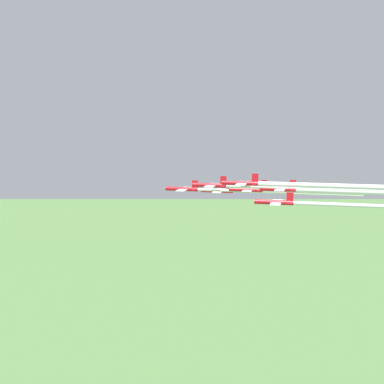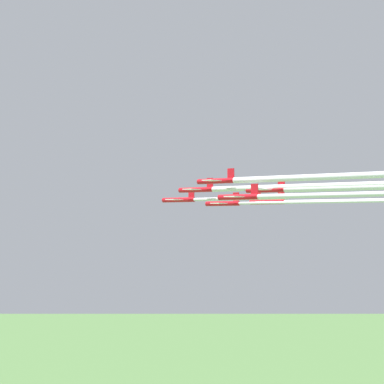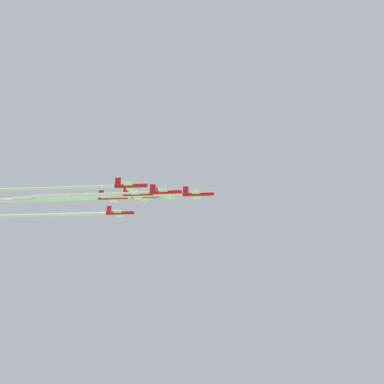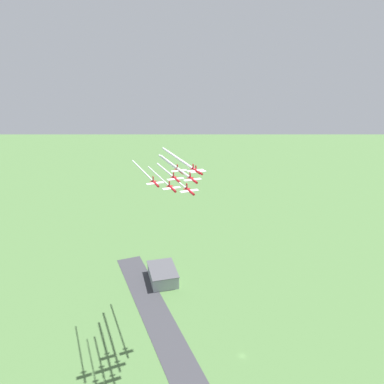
# 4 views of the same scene
# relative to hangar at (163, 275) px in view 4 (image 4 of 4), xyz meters

# --- Properties ---
(ground_plane) EXTENTS (3000.00, 3000.00, 0.00)m
(ground_plane) POSITION_rel_hangar_xyz_m (105.35, 35.82, -6.19)
(ground_plane) COLOR #4C723D
(hangar) EXTENTS (36.12, 24.11, 12.34)m
(hangar) POSITION_rel_hangar_xyz_m (0.00, 0.00, 0.00)
(hangar) COLOR gray
(hangar) RESTS_ON ground_plane
(jet_0) EXTENTS (10.51, 10.02, 3.51)m
(jet_0) POSITION_rel_hangar_xyz_m (120.01, -5.12, 123.33)
(jet_0) COLOR red
(jet_1) EXTENTS (10.51, 10.02, 3.51)m
(jet_1) POSITION_rel_hangar_xyz_m (109.11, -0.50, 125.58)
(jet_1) COLOR red
(jet_2) EXTENTS (10.51, 10.02, 3.51)m
(jet_2) POSITION_rel_hangar_xyz_m (110.67, -12.40, 122.31)
(jet_2) COLOR red
(jet_3) EXTENTS (10.51, 10.02, 3.51)m
(jet_3) POSITION_rel_hangar_xyz_m (98.21, 4.12, 127.22)
(jet_3) COLOR red
(jet_4) EXTENTS (10.51, 10.02, 3.51)m
(jet_4) POSITION_rel_hangar_xyz_m (99.77, -7.78, 123.71)
(jet_4) COLOR red
(jet_5) EXTENTS (10.51, 10.02, 3.51)m
(jet_5) POSITION_rel_hangar_xyz_m (101.34, -19.68, 122.68)
(jet_5) COLOR red
(jet_6) EXTENTS (10.51, 10.02, 3.51)m
(jet_6) POSITION_rel_hangar_xyz_m (87.31, 8.74, 123.03)
(jet_6) COLOR red
(jet_7) EXTENTS (10.51, 10.02, 3.51)m
(jet_7) POSITION_rel_hangar_xyz_m (88.88, -3.16, 125.03)
(jet_7) COLOR red
(smoke_trail_0) EXTENTS (28.04, 4.52, 0.85)m
(smoke_trail_0) POSITION_rel_hangar_xyz_m (101.29, -7.58, 123.28)
(smoke_trail_0) COLOR white
(smoke_trail_1) EXTENTS (51.29, 8.01, 1.30)m
(smoke_trail_1) POSITION_rel_hangar_xyz_m (78.79, -4.48, 125.53)
(smoke_trail_1) COLOR white
(smoke_trail_2) EXTENTS (39.70, 5.91, 0.70)m
(smoke_trail_2) POSITION_rel_hangar_xyz_m (86.11, -15.63, 122.26)
(smoke_trail_2) COLOR white
(smoke_trail_3) EXTENTS (54.62, 8.54, 1.39)m
(smoke_trail_3) POSITION_rel_hangar_xyz_m (66.23, -0.08, 127.17)
(smoke_trail_3) COLOR white
(smoke_trail_4) EXTENTS (29.79, 4.90, 1.01)m
(smoke_trail_4) POSITION_rel_hangar_xyz_m (80.19, -10.35, 123.66)
(smoke_trail_4) COLOR white
(smoke_trail_5) EXTENTS (46.61, 6.96, 0.85)m
(smoke_trail_5) POSITION_rel_hangar_xyz_m (73.33, -23.36, 122.63)
(smoke_trail_5) COLOR white
(smoke_trail_6) EXTENTS (53.40, 8.04, 1.04)m
(smoke_trail_6) POSITION_rel_hangar_xyz_m (55.92, 4.62, 122.98)
(smoke_trail_6) COLOR white
(smoke_trail_7) EXTENTS (34.31, 5.86, 1.38)m
(smoke_trail_7) POSITION_rel_hangar_xyz_m (67.05, -6.03, 124.98)
(smoke_trail_7) COLOR white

